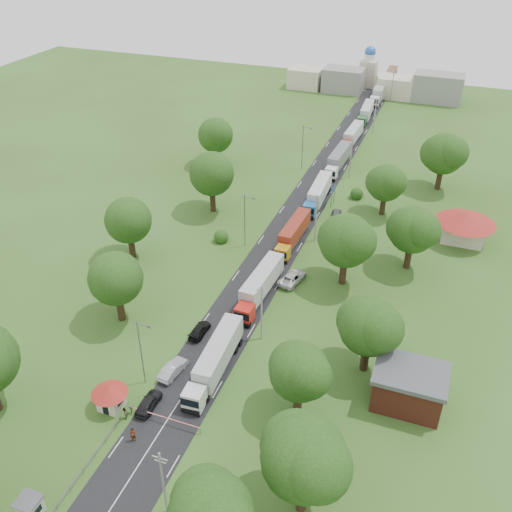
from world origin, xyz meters
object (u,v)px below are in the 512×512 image
at_px(guard_booth, 110,394).
at_px(info_sign, 333,192).
at_px(car_lane_mid, 173,369).
at_px(boom_barrier, 154,415).
at_px(pedestrian_near, 133,435).
at_px(truck_0, 216,359).
at_px(car_lane_front, 149,403).

bearing_deg(guard_booth, info_sign, 78.32).
bearing_deg(info_sign, car_lane_mid, -98.73).
relative_size(boom_barrier, guard_booth, 2.10).
bearing_deg(guard_booth, pedestrian_near, -34.76).
distance_m(guard_booth, truck_0, 13.59).
bearing_deg(guard_booth, boom_barrier, 0.01).
height_order(car_lane_front, pedestrian_near, pedestrian_near).
height_order(info_sign, car_lane_front, info_sign).
relative_size(boom_barrier, pedestrian_near, 4.76).
height_order(info_sign, truck_0, truck_0).
xyz_separation_m(boom_barrier, car_lane_front, (-1.64, 1.50, -0.12)).
distance_m(boom_barrier, car_lane_front, 2.23).
bearing_deg(info_sign, guard_booth, -101.68).
bearing_deg(truck_0, boom_barrier, -110.05).
xyz_separation_m(boom_barrier, pedestrian_near, (-0.80, -3.50, 0.08)).
height_order(car_lane_mid, pedestrian_near, pedestrian_near).
distance_m(boom_barrier, info_sign, 60.39).
distance_m(car_lane_mid, pedestrian_near, 11.12).
bearing_deg(guard_booth, truck_0, 46.13).
bearing_deg(boom_barrier, truck_0, 69.95).
bearing_deg(car_lane_front, boom_barrier, 136.23).
distance_m(truck_0, car_lane_mid, 5.69).
relative_size(car_lane_mid, pedestrian_near, 2.50).
bearing_deg(truck_0, info_sign, 86.60).
relative_size(boom_barrier, truck_0, 0.62).
xyz_separation_m(car_lane_mid, pedestrian_near, (0.69, -11.10, 0.17)).
bearing_deg(pedestrian_near, info_sign, 75.21).
height_order(guard_booth, car_lane_mid, guard_booth).
bearing_deg(car_lane_mid, car_lane_front, 96.49).
bearing_deg(car_lane_mid, info_sign, -90.81).
bearing_deg(pedestrian_near, car_lane_mid, 85.38).
relative_size(info_sign, pedestrian_near, 2.12).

